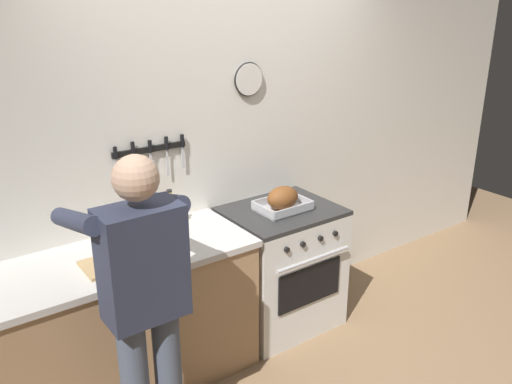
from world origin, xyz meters
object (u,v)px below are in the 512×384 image
object	(u,v)px
person_cook	(144,297)
bottle_soy_sauce	(151,228)
bottle_cooking_oil	(170,212)
stove	(281,267)
cutting_board	(116,262)
bottle_hot_sauce	(148,215)
roasting_pan	(283,200)

from	to	relation	value
person_cook	bottle_soy_sauce	size ratio (longest dim) A/B	8.42
bottle_cooking_oil	bottle_soy_sauce	bearing A→B (deg)	-150.93
stove	bottle_cooking_oil	bearing A→B (deg)	166.65
person_cook	cutting_board	distance (m)	0.49
bottle_hot_sauce	stove	bearing A→B (deg)	-15.77
person_cook	bottle_soy_sauce	bearing A→B (deg)	-37.11
person_cook	cutting_board	bearing A→B (deg)	-15.60
cutting_board	bottle_cooking_oil	xyz separation A→B (m)	(0.48, 0.27, 0.10)
cutting_board	bottle_hot_sauce	distance (m)	0.50
person_cook	bottle_cooking_oil	world-z (taller)	person_cook
roasting_pan	stove	bearing A→B (deg)	63.75
person_cook	bottle_cooking_oil	size ratio (longest dim) A/B	6.57
person_cook	bottle_hot_sauce	distance (m)	0.92
stove	person_cook	bearing A→B (deg)	-155.98
stove	person_cook	world-z (taller)	person_cook
bottle_soy_sauce	roasting_pan	bearing A→B (deg)	-5.46
bottle_soy_sauce	bottle_cooking_oil	xyz separation A→B (m)	(0.19, 0.10, 0.02)
bottle_soy_sauce	bottle_hot_sauce	distance (m)	0.19
cutting_board	bottle_cooking_oil	size ratio (longest dim) A/B	1.42
bottle_soy_sauce	bottle_hot_sauce	bearing A→B (deg)	69.72
person_cook	bottle_hot_sauce	world-z (taller)	person_cook
person_cook	stove	bearing A→B (deg)	-75.13
bottle_cooking_oil	roasting_pan	bearing A→B (deg)	-14.50
roasting_pan	cutting_board	distance (m)	1.23
roasting_pan	bottle_hot_sauce	size ratio (longest dim) A/B	1.69
cutting_board	bottle_soy_sauce	distance (m)	0.34
cutting_board	bottle_cooking_oil	distance (m)	0.56
stove	cutting_board	distance (m)	1.32
bottle_cooking_oil	bottle_hot_sauce	world-z (taller)	bottle_cooking_oil
person_cook	roasting_pan	distance (m)	1.40
person_cook	bottle_hot_sauce	size ratio (longest dim) A/B	7.95
bottle_cooking_oil	cutting_board	bearing A→B (deg)	-150.68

